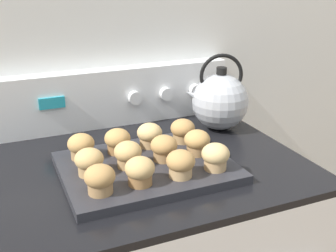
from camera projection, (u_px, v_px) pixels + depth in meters
The scene contains 16 objects.
wall_back at pixel (101, 25), 1.25m from camera, with size 8.00×0.05×2.40m.
control_panel at pixel (110, 97), 1.28m from camera, with size 0.78×0.07×0.18m.
muffin_pan at pixel (147, 168), 1.01m from camera, with size 0.40×0.31×0.02m.
muffin_r0_c0 at pixel (100, 179), 0.87m from camera, with size 0.07×0.07×0.06m.
muffin_r0_c1 at pixel (140, 171), 0.90m from camera, with size 0.07×0.07×0.06m.
muffin_r0_c2 at pixel (181, 164), 0.93m from camera, with size 0.07×0.07×0.06m.
muffin_r0_c3 at pixel (215, 156), 0.97m from camera, with size 0.07×0.07×0.06m.
muffin_r1_c0 at pixel (89, 162), 0.94m from camera, with size 0.07×0.07×0.06m.
muffin_r1_c1 at pixel (128, 154), 0.98m from camera, with size 0.07×0.07×0.06m.
muffin_r1_c2 at pixel (164, 148), 1.01m from camera, with size 0.07×0.07×0.06m.
muffin_r1_c3 at pixel (197, 142), 1.05m from camera, with size 0.07×0.07×0.06m.
muffin_r2_c0 at pixel (81, 146), 1.02m from camera, with size 0.07×0.07×0.06m.
muffin_r2_c1 at pixel (118, 141), 1.05m from camera, with size 0.07×0.07×0.06m.
muffin_r2_c2 at pixel (150, 135), 1.09m from camera, with size 0.07×0.07×0.06m.
muffin_r2_c3 at pixel (183, 130), 1.12m from camera, with size 0.07×0.07×0.06m.
tea_kettle at pixel (220, 101), 1.25m from camera, with size 0.20×0.17×0.23m.
Camera 1 is at (-0.32, -0.58, 1.37)m, focal length 45.00 mm.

